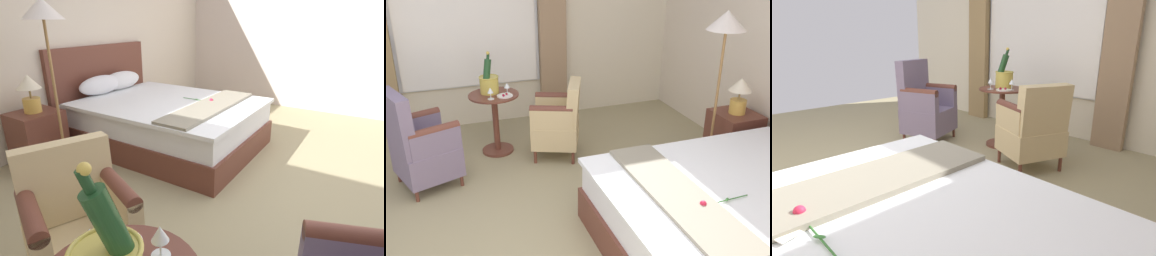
# 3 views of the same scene
# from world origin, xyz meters

# --- Properties ---
(wall_window_side) EXTENTS (0.27, 5.83, 2.95)m
(wall_window_side) POSITION_xyz_m (-2.99, 0.00, 1.47)
(wall_window_side) COLOR beige
(wall_window_side) RESTS_ON ground
(bed) EXTENTS (1.65, 2.27, 1.19)m
(bed) POSITION_xyz_m (0.36, 1.77, 0.33)
(bed) COLOR brown
(bed) RESTS_ON ground
(nightstand) EXTENTS (0.49, 0.44, 0.60)m
(nightstand) POSITION_xyz_m (-0.83, 2.55, 0.30)
(nightstand) COLOR brown
(nightstand) RESTS_ON ground
(bedside_lamp) EXTENTS (0.24, 0.24, 0.40)m
(bedside_lamp) POSITION_xyz_m (-0.83, 2.55, 0.83)
(bedside_lamp) COLOR gold
(bedside_lamp) RESTS_ON nightstand
(floor_lamp_brass) EXTENTS (0.38, 0.38, 1.71)m
(floor_lamp_brass) POSITION_xyz_m (-0.76, 2.21, 1.46)
(floor_lamp_brass) COLOR #9B7241
(floor_lamp_brass) RESTS_ON ground
(side_table_round) EXTENTS (0.57, 0.57, 0.72)m
(side_table_round) POSITION_xyz_m (-1.99, 0.13, 0.42)
(side_table_round) COLOR brown
(side_table_round) RESTS_ON ground
(champagne_bucket) EXTENTS (0.22, 0.22, 0.47)m
(champagne_bucket) POSITION_xyz_m (-2.05, 0.10, 0.85)
(champagne_bucket) COLOR gold
(champagne_bucket) RESTS_ON side_table_round
(wine_glass_near_bucket) EXTENTS (0.07, 0.07, 0.13)m
(wine_glass_near_bucket) POSITION_xyz_m (-1.83, 0.08, 0.81)
(wine_glass_near_bucket) COLOR white
(wine_glass_near_bucket) RESTS_ON side_table_round
(wine_glass_near_edge) EXTENTS (0.07, 0.07, 0.12)m
(wine_glass_near_edge) POSITION_xyz_m (-1.96, 0.28, 0.80)
(wine_glass_near_edge) COLOR white
(wine_glass_near_edge) RESTS_ON side_table_round
(snack_plate) EXTENTS (0.18, 0.18, 0.04)m
(snack_plate) POSITION_xyz_m (-1.87, 0.24, 0.72)
(snack_plate) COLOR white
(snack_plate) RESTS_ON side_table_round
(armchair_by_window) EXTENTS (0.69, 0.69, 0.88)m
(armchair_by_window) POSITION_xyz_m (-1.66, 0.80, 0.43)
(armchair_by_window) COLOR brown
(armchair_by_window) RESTS_ON ground
(armchair_facing_bed) EXTENTS (0.72, 0.72, 1.03)m
(armchair_facing_bed) POSITION_xyz_m (-1.45, -0.70, 0.44)
(armchair_facing_bed) COLOR brown
(armchair_facing_bed) RESTS_ON ground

